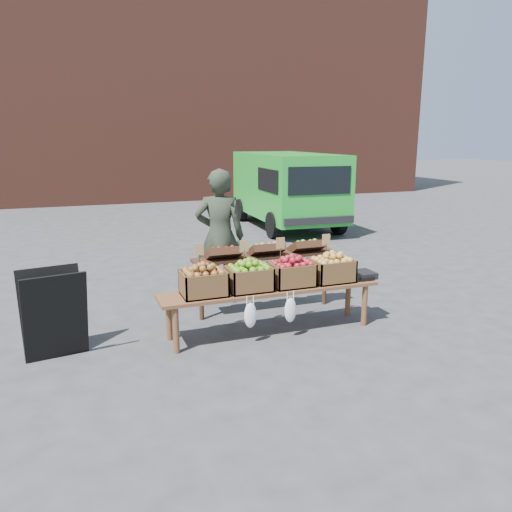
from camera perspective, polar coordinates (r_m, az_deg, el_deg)
name	(u,v)px	position (r m, az deg, el deg)	size (l,w,h in m)	color
ground	(286,326)	(6.40, 3.42, -7.97)	(80.00, 80.00, 0.00)	#3F3F42
brick_building	(127,65)	(20.76, -14.48, 20.37)	(24.00, 4.00, 10.00)	brown
delivery_van	(287,191)	(13.25, 3.53, 7.45)	(1.98, 4.31, 1.93)	green
vendor	(220,236)	(7.12, -4.15, 2.25)	(0.70, 0.46, 1.91)	#2B3325
chalkboard_sign	(54,314)	(5.78, -22.10, -6.14)	(0.65, 0.36, 0.98)	black
back_table	(266,275)	(6.74, 1.13, -2.17)	(2.10, 0.44, 1.04)	#391F13
display_bench	(270,310)	(6.09, 1.65, -6.20)	(2.70, 0.56, 0.57)	brown
crate_golden_apples	(204,283)	(5.72, -6.02, -3.12)	(0.50, 0.40, 0.28)	#A6632E
crate_russet_pears	(249,279)	(5.87, -0.81, -2.60)	(0.50, 0.40, 0.28)	#487C10
crate_red_apples	(292,274)	(6.07, 4.09, -2.10)	(0.50, 0.40, 0.28)	maroon
crate_green_apples	(332,270)	(6.31, 8.64, -1.61)	(0.50, 0.40, 0.28)	gold
weighing_scale	(361,275)	(6.55, 11.87, -2.11)	(0.34, 0.30, 0.08)	black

